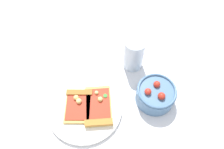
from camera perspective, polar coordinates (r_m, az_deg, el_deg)
name	(u,v)px	position (r m, az deg, el deg)	size (l,w,h in m)	color
ground_plane	(100,112)	(0.75, -3.33, -9.82)	(2.40, 2.40, 0.00)	silver
plate	(85,108)	(0.75, -7.20, -8.73)	(0.25, 0.25, 0.01)	white
pizza_slice_near	(79,103)	(0.74, -8.86, -7.48)	(0.15, 0.15, 0.03)	#E5B256
pizza_slice_far	(98,108)	(0.73, -3.64, -8.96)	(0.16, 0.17, 0.02)	#E5B256
salad_bowl	(156,94)	(0.75, 11.46, -5.18)	(0.13, 0.13, 0.08)	#4C7299
soda_glass	(134,55)	(0.79, 5.76, 5.26)	(0.07, 0.07, 0.13)	silver
paper_napkin	(79,49)	(0.89, -8.75, 6.58)	(0.14, 0.15, 0.00)	white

